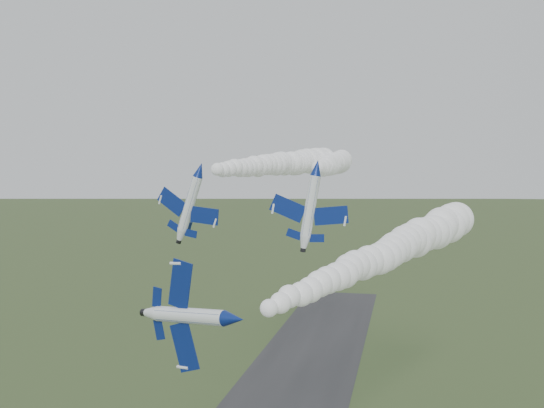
{
  "coord_description": "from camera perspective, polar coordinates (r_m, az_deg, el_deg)",
  "views": [
    {
      "loc": [
        22.03,
        -57.4,
        43.6
      ],
      "look_at": [
        5.67,
        16.05,
        39.66
      ],
      "focal_mm": 40.0,
      "sensor_mm": 36.0,
      "label": 1
    }
  ],
  "objects": [
    {
      "name": "jet_pair_right",
      "position": [
        75.32,
        4.23,
        3.45
      ],
      "size": [
        9.72,
        11.72,
        3.14
      ],
      "rotation": [
        0.0,
        0.16,
        0.1
      ],
      "color": "white"
    },
    {
      "name": "jet_lead",
      "position": [
        55.66,
        -3.64,
        -10.78
      ],
      "size": [
        7.13,
        12.41,
        10.63
      ],
      "rotation": [
        0.0,
        1.49,
        -0.38
      ],
      "color": "white"
    },
    {
      "name": "smoke_trail_jet_lead",
      "position": [
        82.24,
        10.74,
        -4.55
      ],
      "size": [
        27.13,
        56.76,
        5.88
      ],
      "primitive_type": null,
      "rotation": [
        0.0,
        0.0,
        -0.38
      ],
      "color": "white"
    },
    {
      "name": "smoke_trail_jet_pair_right",
      "position": [
        113.21,
        5.78,
        3.77
      ],
      "size": [
        11.92,
        70.67,
        5.01
      ],
      "primitive_type": null,
      "rotation": [
        0.0,
        0.0,
        0.1
      ],
      "color": "white"
    },
    {
      "name": "jet_pair_left",
      "position": [
        80.17,
        -6.85,
        3.23
      ],
      "size": [
        9.19,
        11.42,
        3.76
      ],
      "rotation": [
        0.0,
        0.33,
        -0.19
      ],
      "color": "white"
    },
    {
      "name": "smoke_trail_jet_pair_left",
      "position": [
        106.17,
        0.82,
        3.83
      ],
      "size": [
        15.09,
        52.67,
        5.24
      ],
      "primitive_type": null,
      "rotation": [
        0.0,
        0.0,
        -0.19
      ],
      "color": "white"
    }
  ]
}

